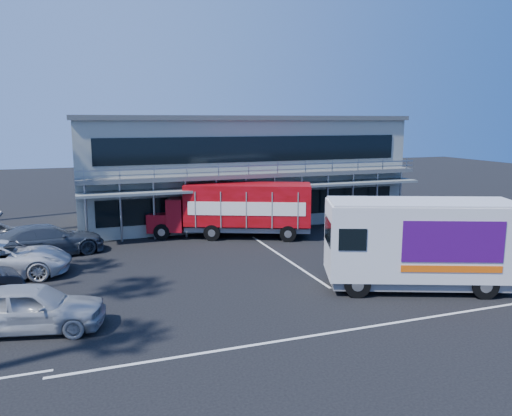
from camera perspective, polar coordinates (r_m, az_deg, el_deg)
name	(u,v)px	position (r m, az deg, el deg)	size (l,w,h in m)	color
ground	(269,279)	(22.47, 1.54, -8.16)	(120.00, 120.00, 0.00)	black
building	(234,167)	(36.61, -2.50, 4.74)	(22.40, 12.00, 7.30)	gray
red_truck	(237,208)	(30.04, -2.21, 0.00)	(9.78, 5.82, 3.26)	maroon
white_van	(420,243)	(21.85, 18.22, -3.78)	(8.09, 5.25, 3.74)	silver
parked_car_a	(31,307)	(18.62, -24.29, -10.32)	(1.93, 4.79, 1.63)	#9C9FA3
parked_car_c	(2,259)	(25.32, -27.00, -5.26)	(2.71, 5.87, 1.63)	silver
parked_car_d	(47,240)	(28.24, -22.75, -3.42)	(2.32, 5.71, 1.66)	#333A44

